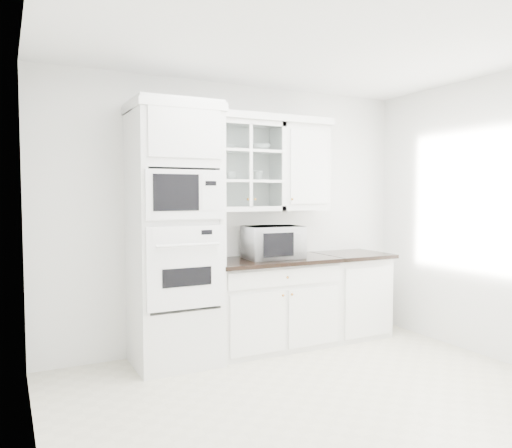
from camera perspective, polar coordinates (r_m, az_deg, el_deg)
ground at (r=3.99m, az=8.64°, el=-19.74°), size 4.00×3.50×0.01m
room_shell at (r=4.03m, az=5.30°, el=6.38°), size 4.00×3.50×2.70m
oven_column at (r=4.62m, az=-9.29°, el=-1.22°), size 0.76×0.68×2.40m
base_cabinet_run at (r=5.16m, az=1.79°, el=-8.96°), size 1.32×0.67×0.92m
extra_base_cabinet at (r=5.70m, az=10.72°, el=-7.83°), size 0.72×0.67×0.92m
upper_cabinet_glass at (r=5.06m, az=-1.44°, el=6.60°), size 0.80×0.33×0.90m
upper_cabinet_solid at (r=5.38m, az=5.11°, el=6.40°), size 0.55×0.33×0.90m
crown_molding at (r=5.04m, az=-2.42°, el=12.15°), size 2.14×0.38×0.07m
countertop_microwave at (r=5.06m, az=1.91°, el=-2.08°), size 0.61×0.52×0.33m
bowl_a at (r=4.99m, az=-3.58°, el=8.78°), size 0.24×0.24×0.05m
bowl_b at (r=5.16m, az=0.45°, el=8.70°), size 0.24×0.24×0.07m
cup_a at (r=5.01m, az=-2.84°, el=5.51°), size 0.13×0.13×0.08m
cup_b at (r=5.12m, az=0.24°, el=5.53°), size 0.12×0.12×0.10m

